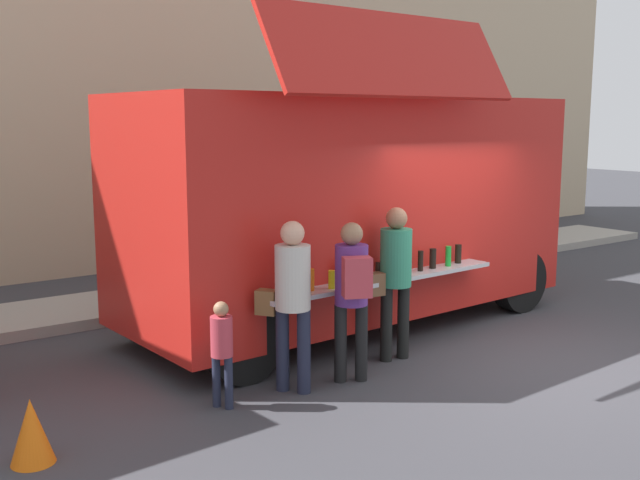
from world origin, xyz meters
The scene contains 8 objects.
ground_plane centered at (0.00, 0.00, 0.00)m, with size 60.00×60.00×0.00m, color #38383D.
food_truck_main centered at (-0.77, 2.49, 1.67)m, with size 6.28×3.15×3.97m.
traffic_cone_orange centered at (-5.47, 0.76, 0.28)m, with size 0.36×0.36×0.55m, color orange.
trash_bin centered at (3.35, 4.81, 0.52)m, with size 0.60×0.60×1.04m, color #306535.
customer_front_ordering centered at (-1.30, 1.03, 1.06)m, with size 0.59×0.36×1.79m.
customer_mid_with_backpack centered at (-2.18, 0.71, 1.05)m, with size 0.46×0.56×1.72m.
customer_rear_waiting centered at (-2.84, 0.87, 1.06)m, with size 0.47×0.55×1.78m.
child_near_queue centered at (-3.63, 0.90, 0.63)m, with size 0.22×0.22×1.06m.
Camera 1 is at (-6.95, -5.28, 2.79)m, focal length 41.98 mm.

